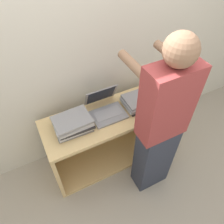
% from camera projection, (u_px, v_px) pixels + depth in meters
% --- Properties ---
extents(ground_plane, '(12.00, 12.00, 0.00)m').
position_uv_depth(ground_plane, '(119.00, 172.00, 2.49)').
color(ground_plane, '#9E9384').
extents(wall_back, '(8.00, 0.05, 2.40)m').
position_uv_depth(wall_back, '(91.00, 54.00, 1.99)').
color(wall_back, beige).
rests_on(wall_back, ground_plane).
extents(cart, '(1.31, 0.50, 0.72)m').
position_uv_depth(cart, '(106.00, 133.00, 2.42)').
color(cart, tan).
rests_on(cart, ground_plane).
extents(laptop_open, '(0.33, 0.34, 0.24)m').
position_uv_depth(laptop_open, '(106.00, 108.00, 2.12)').
color(laptop_open, gray).
rests_on(laptop_open, cart).
extents(laptop_stack_left, '(0.35, 0.26, 0.14)m').
position_uv_depth(laptop_stack_left, '(73.00, 123.00, 1.96)').
color(laptop_stack_left, slate).
rests_on(laptop_stack_left, cart).
extents(laptop_stack_right, '(0.34, 0.25, 0.09)m').
position_uv_depth(laptop_stack_right, '(140.00, 101.00, 2.20)').
color(laptop_stack_right, '#232326').
rests_on(laptop_stack_right, cart).
extents(person, '(0.40, 0.53, 1.71)m').
position_uv_depth(person, '(160.00, 128.00, 1.82)').
color(person, '#2D3342').
rests_on(person, ground_plane).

